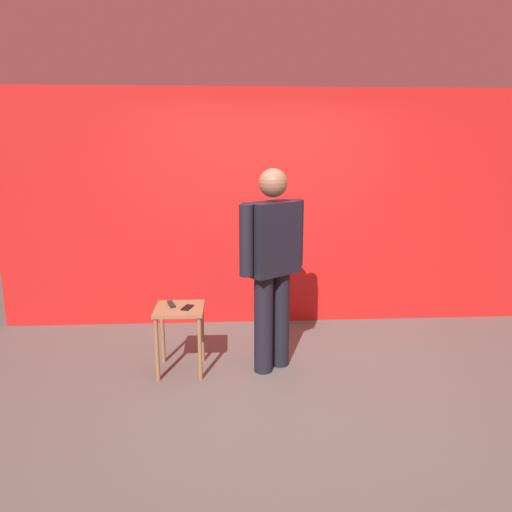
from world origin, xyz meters
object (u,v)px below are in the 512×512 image
at_px(standing_person, 272,260).
at_px(tv_remote, 171,304).
at_px(cell_phone, 187,307).
at_px(side_table, 180,320).

relative_size(standing_person, tv_remote, 10.66).
bearing_deg(standing_person, cell_phone, -177.16).
xyz_separation_m(side_table, cell_phone, (0.07, -0.02, 0.13)).
bearing_deg(tv_remote, cell_phone, -48.03).
bearing_deg(cell_phone, standing_person, 20.65).
height_order(cell_phone, tv_remote, tv_remote).
bearing_deg(tv_remote, side_table, -58.04).
height_order(standing_person, tv_remote, standing_person).
distance_m(standing_person, side_table, 0.98).
bearing_deg(side_table, tv_remote, 140.21).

